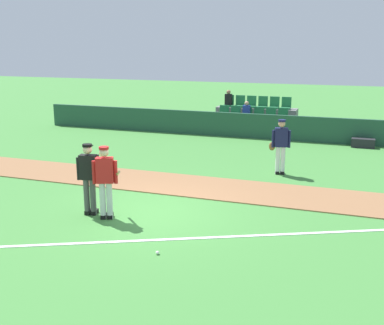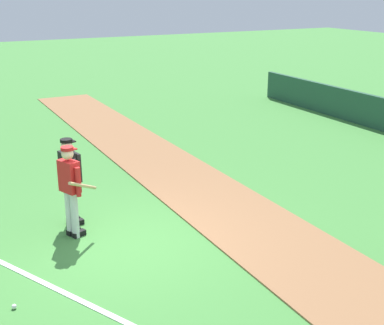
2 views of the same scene
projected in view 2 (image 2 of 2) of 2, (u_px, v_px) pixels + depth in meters
ground_plane at (126, 244)px, 9.70m from camera, size 80.00×80.00×0.00m
infield_dirt_path at (240, 217)px, 10.78m from camera, size 28.00×2.11×0.03m
batter_red_jersey at (71, 188)px, 9.71m from camera, size 0.75×0.69×1.76m
umpire_home_plate at (70, 177)px, 10.20m from camera, size 0.58×0.36×1.76m
baseball at (14, 307)px, 7.74m from camera, size 0.07×0.07×0.07m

